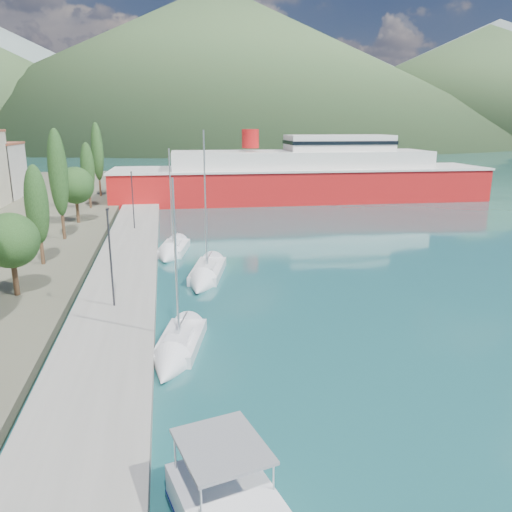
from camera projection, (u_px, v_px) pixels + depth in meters
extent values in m
plane|color=#1D5558|center=(185.00, 169.00, 133.73)|extent=(1400.00, 1400.00, 0.00)
cube|color=gray|center=(128.00, 261.00, 42.69)|extent=(5.00, 88.00, 0.80)
cone|color=slate|center=(225.00, 63.00, 657.07)|extent=(760.00, 760.00, 180.00)
cone|color=slate|center=(494.00, 78.00, 645.19)|extent=(640.00, 640.00, 140.00)
cone|color=#3E5932|center=(218.00, 64.00, 392.20)|extent=(480.00, 480.00, 115.00)
cone|color=#3E5932|center=(484.00, 83.00, 414.61)|extent=(420.00, 420.00, 90.00)
cylinder|color=#47301E|center=(15.00, 279.00, 32.94)|extent=(0.36, 0.36, 2.26)
sphere|color=#24471C|center=(11.00, 241.00, 32.28)|extent=(3.62, 3.62, 3.62)
cylinder|color=#47301E|center=(42.00, 254.00, 40.29)|extent=(0.30, 0.30, 1.76)
ellipsoid|color=#24471C|center=(37.00, 204.00, 39.26)|extent=(1.80, 1.80, 6.25)
cylinder|color=#47301E|center=(64.00, 227.00, 49.05)|extent=(0.30, 0.30, 2.35)
ellipsoid|color=#24471C|center=(58.00, 173.00, 47.68)|extent=(1.80, 1.80, 8.33)
cylinder|color=#47301E|center=(78.00, 211.00, 57.29)|extent=(0.36, 0.36, 2.61)
sphere|color=#24471C|center=(75.00, 185.00, 56.53)|extent=(4.18, 4.18, 4.18)
cylinder|color=#47301E|center=(90.00, 201.00, 67.29)|extent=(0.30, 0.30, 1.92)
ellipsoid|color=#24471C|center=(87.00, 168.00, 66.18)|extent=(1.80, 1.80, 6.80)
cylinder|color=#47301E|center=(100.00, 188.00, 78.29)|extent=(0.30, 0.30, 2.49)
ellipsoid|color=#24471C|center=(97.00, 152.00, 76.84)|extent=(1.80, 1.80, 8.84)
cylinder|color=#2D2D33|center=(111.00, 259.00, 30.19)|extent=(0.12, 0.12, 6.00)
cube|color=#2D2D33|center=(107.00, 209.00, 29.66)|extent=(0.15, 0.50, 0.12)
cylinder|color=#2D2D33|center=(133.00, 201.00, 53.18)|extent=(0.12, 0.12, 6.00)
cube|color=#2D2D33|center=(131.00, 172.00, 52.65)|extent=(0.15, 0.50, 0.12)
cube|color=slate|center=(222.00, 446.00, 14.52)|extent=(2.99, 3.31, 0.10)
cube|color=silver|center=(181.00, 343.00, 27.01)|extent=(3.21, 5.41, 0.81)
cube|color=silver|center=(179.00, 336.00, 26.54)|extent=(1.69, 2.26, 0.31)
cylinder|color=silver|center=(176.00, 262.00, 25.48)|extent=(0.12, 0.12, 8.55)
cone|color=silver|center=(167.00, 372.00, 23.88)|extent=(2.57, 2.79, 2.07)
cube|color=silver|center=(208.00, 272.00, 39.95)|extent=(3.62, 6.51, 0.87)
cube|color=silver|center=(207.00, 266.00, 39.41)|extent=(1.88, 2.71, 0.34)
cylinder|color=silver|center=(205.00, 201.00, 38.08)|extent=(0.12, 0.12, 10.62)
cone|color=silver|center=(200.00, 287.00, 36.15)|extent=(2.84, 3.32, 2.22)
cube|color=silver|center=(174.00, 249.00, 47.13)|extent=(3.32, 5.57, 0.89)
cube|color=silver|center=(173.00, 244.00, 46.64)|extent=(1.78, 2.32, 0.35)
cylinder|color=silver|center=(171.00, 198.00, 45.53)|extent=(0.12, 0.12, 8.93)
cone|color=silver|center=(167.00, 258.00, 43.91)|extent=(2.74, 2.85, 2.28)
cube|color=red|center=(300.00, 186.00, 78.87)|extent=(58.16, 13.86, 5.58)
cube|color=silver|center=(301.00, 168.00, 78.16)|extent=(58.58, 14.23, 0.30)
cube|color=silver|center=(301.00, 161.00, 77.85)|extent=(40.19, 11.24, 2.99)
cube|color=silver|center=(339.00, 143.00, 78.01)|extent=(16.42, 7.95, 2.39)
cylinder|color=red|center=(250.00, 139.00, 75.85)|extent=(2.59, 2.59, 2.79)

